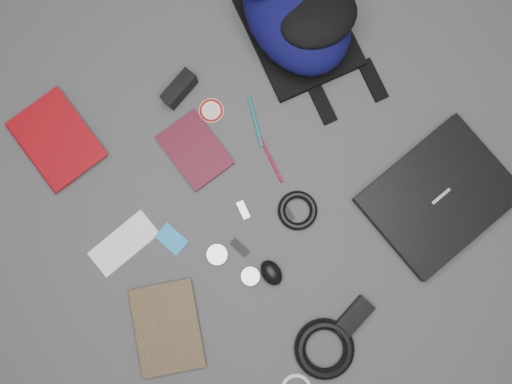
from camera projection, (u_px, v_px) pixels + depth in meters
ground at (256, 193)px, 1.38m from camera, size 4.00×4.00×0.00m
backpack at (297, 10)px, 1.34m from camera, size 0.38×0.48×0.18m
laptop at (439, 197)px, 1.36m from camera, size 0.39×0.31×0.04m
textbook_red at (30, 159)px, 1.38m from camera, size 0.18×0.25×0.03m
comic_book at (136, 334)px, 1.34m from camera, size 0.26×0.29×0.02m
envelope at (124, 243)px, 1.37m from camera, size 0.19×0.10×0.00m
dvd_case at (195, 150)px, 1.39m from camera, size 0.14×0.19×0.02m
compact_camera at (179, 89)px, 1.38m from camera, size 0.11×0.06×0.06m
sticker_disc at (211, 111)px, 1.40m from camera, size 0.09×0.09×0.00m
pen_teal at (255, 121)px, 1.40m from camera, size 0.07×0.14×0.01m
pen_red at (271, 160)px, 1.39m from camera, size 0.03×0.14×0.01m
id_badge at (172, 239)px, 1.37m from camera, size 0.07×0.09×0.00m
usb_black at (240, 248)px, 1.36m from camera, size 0.03×0.06×0.01m
usb_silver at (243, 210)px, 1.37m from camera, size 0.03×0.05×0.01m
key_fob at (287, 214)px, 1.37m from camera, size 0.03×0.04×0.01m
mouse at (271, 273)px, 1.34m from camera, size 0.06×0.08×0.04m
headphone_left at (217, 254)px, 1.36m from camera, size 0.07×0.07×0.01m
headphone_right at (250, 276)px, 1.36m from camera, size 0.06×0.06×0.01m
cable_coil at (298, 211)px, 1.37m from camera, size 0.11×0.11×0.02m
power_brick at (353, 317)px, 1.34m from camera, size 0.12×0.07×0.03m
power_cord_coil at (324, 349)px, 1.33m from camera, size 0.20×0.20×0.03m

